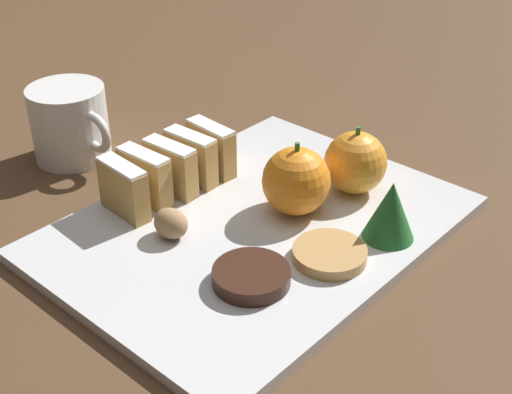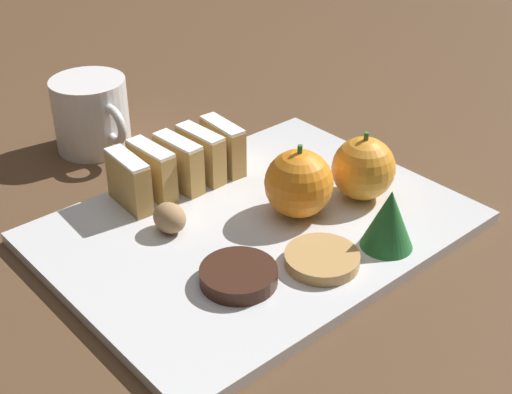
{
  "view_description": "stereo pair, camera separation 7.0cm",
  "coord_description": "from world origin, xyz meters",
  "views": [
    {
      "loc": [
        0.4,
        -0.44,
        0.41
      ],
      "look_at": [
        0.0,
        0.0,
        0.04
      ],
      "focal_mm": 50.0,
      "sensor_mm": 36.0,
      "label": 1
    },
    {
      "loc": [
        0.45,
        -0.39,
        0.41
      ],
      "look_at": [
        0.0,
        0.0,
        0.04
      ],
      "focal_mm": 50.0,
      "sensor_mm": 36.0,
      "label": 2
    }
  ],
  "objects": [
    {
      "name": "stollen_slice_fourth",
      "position": [
        -0.11,
        0.02,
        0.04
      ],
      "size": [
        0.06,
        0.02,
        0.06
      ],
      "color": "tan",
      "rests_on": "serving_platter"
    },
    {
      "name": "gingerbread_cookie",
      "position": [
        0.09,
        0.0,
        0.02
      ],
      "size": [
        0.07,
        0.07,
        0.01
      ],
      "color": "tan",
      "rests_on": "serving_platter"
    },
    {
      "name": "ground_plane",
      "position": [
        0.0,
        0.0,
        0.0
      ],
      "size": [
        6.0,
        6.0,
        0.0
      ],
      "primitive_type": "plane",
      "color": "#513823"
    },
    {
      "name": "stollen_slice_second",
      "position": [
        -0.11,
        -0.05,
        0.04
      ],
      "size": [
        0.06,
        0.02,
        0.06
      ],
      "color": "tan",
      "rests_on": "serving_platter"
    },
    {
      "name": "stollen_slice_front",
      "position": [
        -0.11,
        -0.08,
        0.04
      ],
      "size": [
        0.06,
        0.02,
        0.06
      ],
      "color": "tan",
      "rests_on": "serving_platter"
    },
    {
      "name": "stollen_slice_fifth",
      "position": [
        -0.11,
        0.05,
        0.04
      ],
      "size": [
        0.06,
        0.02,
        0.06
      ],
      "color": "tan",
      "rests_on": "serving_platter"
    },
    {
      "name": "orange_far",
      "position": [
        0.01,
        0.04,
        0.05
      ],
      "size": [
        0.07,
        0.07,
        0.08
      ],
      "color": "orange",
      "rests_on": "serving_platter"
    },
    {
      "name": "orange_near",
      "position": [
        0.04,
        0.12,
        0.05
      ],
      "size": [
        0.07,
        0.07,
        0.07
      ],
      "color": "orange",
      "rests_on": "serving_platter"
    },
    {
      "name": "chocolate_cookie",
      "position": [
        0.06,
        -0.07,
        0.02
      ],
      "size": [
        0.07,
        0.07,
        0.01
      ],
      "color": "#381E14",
      "rests_on": "serving_platter"
    },
    {
      "name": "coffee_mug",
      "position": [
        -0.27,
        -0.03,
        0.04
      ],
      "size": [
        0.12,
        0.09,
        0.09
      ],
      "color": "white",
      "rests_on": "ground_plane"
    },
    {
      "name": "evergreen_sprig",
      "position": [
        0.11,
        0.07,
        0.04
      ],
      "size": [
        0.05,
        0.05,
        0.06
      ],
      "color": "#23662D",
      "rests_on": "serving_platter"
    },
    {
      "name": "stollen_slice_third",
      "position": [
        -0.11,
        -0.01,
        0.04
      ],
      "size": [
        0.06,
        0.02,
        0.06
      ],
      "color": "tan",
      "rests_on": "serving_platter"
    },
    {
      "name": "serving_platter",
      "position": [
        0.0,
        0.0,
        0.01
      ],
      "size": [
        0.3,
        0.4,
        0.01
      ],
      "color": "silver",
      "rests_on": "ground_plane"
    },
    {
      "name": "walnut",
      "position": [
        -0.04,
        -0.07,
        0.03
      ],
      "size": [
        0.04,
        0.03,
        0.03
      ],
      "color": "#9E7A51",
      "rests_on": "serving_platter"
    }
  ]
}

